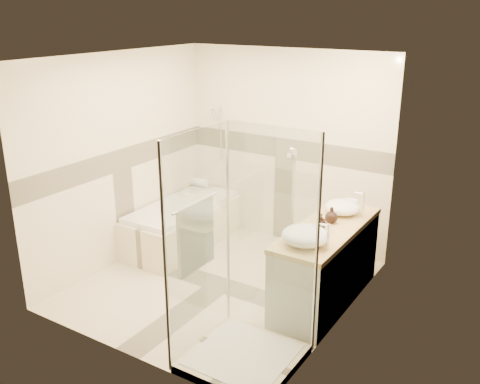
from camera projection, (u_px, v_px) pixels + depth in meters
The scene contains 12 objects.
room at pixel (224, 179), 5.58m from camera, with size 2.82×3.02×2.52m.
bathtub at pixel (183, 222), 6.95m from camera, with size 0.75×1.70×0.56m.
vanity at pixel (326, 264), 5.55m from camera, with size 0.58×1.62×0.85m.
shower_enclosure at pixel (237, 305), 4.66m from camera, with size 0.96×0.93×2.04m.
vessel_sink_near at pixel (342, 207), 5.73m from camera, with size 0.38×0.38×0.15m, color white.
vessel_sink_far at pixel (305, 235), 4.99m from camera, with size 0.45×0.45×0.18m, color white.
faucet_near at pixel (362, 203), 5.60m from camera, with size 0.12×0.03×0.28m.
faucet_far at pixel (327, 235), 4.86m from camera, with size 0.10×0.03×0.26m.
amenity_bottle_a at pixel (321, 223), 5.28m from camera, with size 0.08×0.08×0.18m, color black.
amenity_bottle_b at pixel (331, 215), 5.49m from camera, with size 0.13×0.13×0.17m, color black.
folded_towels at pixel (350, 204), 5.92m from camera, with size 0.13×0.22×0.07m, color white.
rolled_towel at pixel (199, 182), 7.53m from camera, with size 0.11×0.11×0.25m, color white.
Camera 1 is at (3.02, -4.41, 2.96)m, focal length 40.00 mm.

